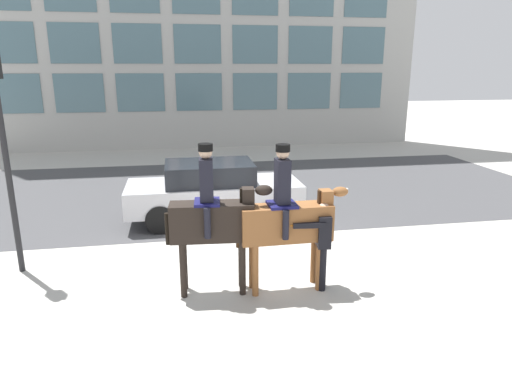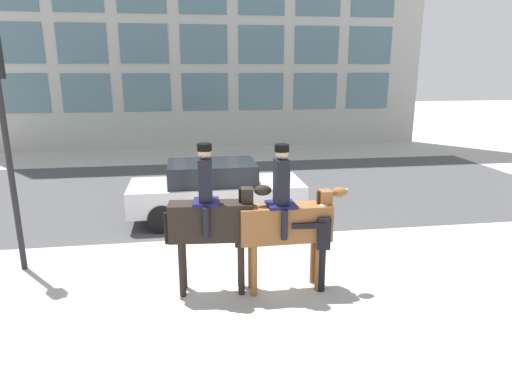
# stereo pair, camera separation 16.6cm
# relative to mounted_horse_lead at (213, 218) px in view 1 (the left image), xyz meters

# --- Properties ---
(ground_plane) EXTENTS (80.00, 80.00, 0.00)m
(ground_plane) POSITION_rel_mounted_horse_lead_xyz_m (0.63, 2.05, -1.36)
(ground_plane) COLOR #B2AFA8
(road_surface) EXTENTS (21.45, 8.50, 0.01)m
(road_surface) POSITION_rel_mounted_horse_lead_xyz_m (0.63, 6.80, -1.35)
(road_surface) COLOR #444447
(road_surface) RESTS_ON ground_plane
(mounted_horse_lead) EXTENTS (1.81, 0.65, 2.62)m
(mounted_horse_lead) POSITION_rel_mounted_horse_lead_xyz_m (0.00, 0.00, 0.00)
(mounted_horse_lead) COLOR black
(mounted_horse_lead) RESTS_ON ground_plane
(mounted_horse_companion) EXTENTS (1.97, 0.65, 2.59)m
(mounted_horse_companion) POSITION_rel_mounted_horse_lead_xyz_m (1.26, -0.11, -0.06)
(mounted_horse_companion) COLOR brown
(mounted_horse_companion) RESTS_ON ground_plane
(pedestrian_bystander) EXTENTS (0.86, 0.43, 1.58)m
(pedestrian_bystander) POSITION_rel_mounted_horse_lead_xyz_m (1.85, -0.22, -0.43)
(pedestrian_bystander) COLOR black
(pedestrian_bystander) RESTS_ON ground_plane
(street_car_near_lane) EXTENTS (4.34, 1.77, 1.51)m
(street_car_near_lane) POSITION_rel_mounted_horse_lead_xyz_m (0.31, 3.88, -0.57)
(street_car_near_lane) COLOR #B7B7BC
(street_car_near_lane) RESTS_ON ground_plane
(traffic_light) EXTENTS (0.24, 0.29, 4.32)m
(traffic_light) POSITION_rel_mounted_horse_lead_xyz_m (-3.60, 1.46, 1.52)
(traffic_light) COLOR black
(traffic_light) RESTS_ON ground_plane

